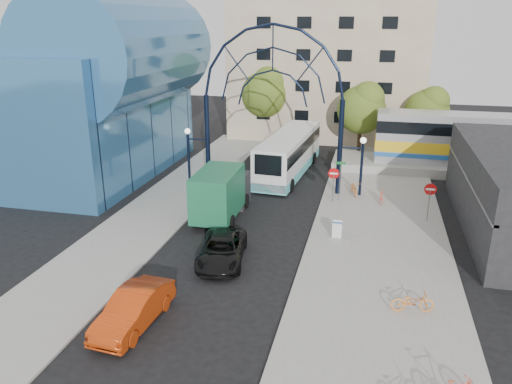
% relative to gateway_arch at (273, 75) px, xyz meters
% --- Properties ---
extents(ground, '(120.00, 120.00, 0.00)m').
position_rel_gateway_arch_xyz_m(ground, '(0.00, -14.00, -8.56)').
color(ground, black).
rests_on(ground, ground).
extents(sidewalk_east, '(8.00, 56.00, 0.12)m').
position_rel_gateway_arch_xyz_m(sidewalk_east, '(8.00, -10.00, -8.50)').
color(sidewalk_east, gray).
rests_on(sidewalk_east, ground).
extents(plaza_west, '(5.00, 50.00, 0.12)m').
position_rel_gateway_arch_xyz_m(plaza_west, '(-6.50, -8.00, -8.50)').
color(plaza_west, gray).
rests_on(plaza_west, ground).
extents(gateway_arch, '(13.64, 0.44, 12.10)m').
position_rel_gateway_arch_xyz_m(gateway_arch, '(0.00, 0.00, 0.00)').
color(gateway_arch, black).
rests_on(gateway_arch, ground).
extents(stop_sign, '(0.80, 0.07, 2.50)m').
position_rel_gateway_arch_xyz_m(stop_sign, '(4.80, -2.00, -6.56)').
color(stop_sign, slate).
rests_on(stop_sign, sidewalk_east).
extents(do_not_enter_sign, '(0.76, 0.07, 2.48)m').
position_rel_gateway_arch_xyz_m(do_not_enter_sign, '(11.00, -4.00, -6.58)').
color(do_not_enter_sign, slate).
rests_on(do_not_enter_sign, sidewalk_east).
extents(street_name_sign, '(0.70, 0.70, 2.80)m').
position_rel_gateway_arch_xyz_m(street_name_sign, '(5.20, -1.40, -6.43)').
color(street_name_sign, slate).
rests_on(street_name_sign, sidewalk_east).
extents(sandwich_board, '(0.55, 0.61, 0.99)m').
position_rel_gateway_arch_xyz_m(sandwich_board, '(5.60, -8.02, -7.81)').
color(sandwich_board, white).
rests_on(sandwich_board, sidewalk_east).
extents(transit_hall, '(16.50, 18.00, 14.50)m').
position_rel_gateway_arch_xyz_m(transit_hall, '(-15.30, 1.00, -1.86)').
color(transit_hall, '#306595').
rests_on(transit_hall, ground).
extents(apartment_block, '(20.00, 12.10, 14.00)m').
position_rel_gateway_arch_xyz_m(apartment_block, '(2.00, 20.97, -1.55)').
color(apartment_block, tan).
rests_on(apartment_block, ground).
extents(tree_north_a, '(4.48, 4.48, 7.00)m').
position_rel_gateway_arch_xyz_m(tree_north_a, '(6.12, 11.93, -3.95)').
color(tree_north_a, '#382314').
rests_on(tree_north_a, ground).
extents(tree_north_b, '(5.12, 5.12, 8.00)m').
position_rel_gateway_arch_xyz_m(tree_north_b, '(-3.88, 15.93, -3.29)').
color(tree_north_b, '#382314').
rests_on(tree_north_b, ground).
extents(tree_north_c, '(4.16, 4.16, 6.50)m').
position_rel_gateway_arch_xyz_m(tree_north_c, '(12.12, 13.93, -4.28)').
color(tree_north_c, '#382314').
rests_on(tree_north_c, ground).
extents(city_bus, '(3.68, 12.49, 3.38)m').
position_rel_gateway_arch_xyz_m(city_bus, '(0.58, 4.42, -6.79)').
color(city_bus, white).
rests_on(city_bus, ground).
extents(green_truck, '(2.69, 6.67, 3.34)m').
position_rel_gateway_arch_xyz_m(green_truck, '(-2.05, -6.07, -6.89)').
color(green_truck, black).
rests_on(green_truck, ground).
extents(black_suv, '(3.04, 5.28, 1.39)m').
position_rel_gateway_arch_xyz_m(black_suv, '(-0.12, -12.33, -7.86)').
color(black_suv, black).
rests_on(black_suv, ground).
extents(red_sedan, '(1.98, 4.78, 1.54)m').
position_rel_gateway_arch_xyz_m(red_sedan, '(-2.01, -18.80, -7.79)').
color(red_sedan, '#B4330B').
rests_on(red_sedan, ground).
extents(bike_near_a, '(1.09, 2.01, 1.00)m').
position_rel_gateway_arch_xyz_m(bike_near_a, '(6.20, 0.00, -7.94)').
color(bike_near_a, orange).
rests_on(bike_near_a, sidewalk_east).
extents(bike_near_b, '(0.45, 1.53, 0.91)m').
position_rel_gateway_arch_xyz_m(bike_near_b, '(8.14, -1.26, -7.98)').
color(bike_near_b, '#F24930').
rests_on(bike_near_b, sidewalk_east).
extents(bike_far_a, '(1.98, 1.02, 0.99)m').
position_rel_gateway_arch_xyz_m(bike_far_a, '(9.47, -15.19, -7.94)').
color(bike_far_a, orange).
rests_on(bike_far_a, sidewalk_east).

